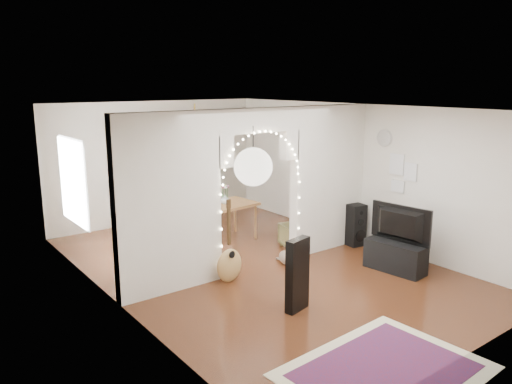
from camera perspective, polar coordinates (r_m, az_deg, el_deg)
floor at (r=8.69m, az=0.19°, el=-8.45°), size 7.50×7.50×0.00m
ceiling at (r=8.13m, az=0.21°, el=9.61°), size 5.00×7.50×0.02m
wall_back at (r=11.46m, az=-11.30°, el=3.42°), size 5.00×0.02×2.70m
wall_front at (r=5.90m, az=23.09°, el=-5.88°), size 5.00×0.02×2.70m
wall_left at (r=7.11m, az=-16.01°, el=-2.31°), size 0.02×7.50×2.70m
wall_right at (r=10.00m, az=11.65°, el=2.10°), size 0.02×7.50×2.70m
divider_wall at (r=8.29m, az=0.20°, el=0.78°), size 5.00×0.20×2.70m
fairy_lights at (r=8.17m, az=0.76°, el=1.49°), size 1.64×0.04×1.60m
window at (r=8.76m, az=-20.23°, el=1.13°), size 0.04×1.20×1.40m
wall_clock at (r=9.50m, az=14.50°, el=6.00°), size 0.03×0.31×0.31m
picture_frames at (r=9.34m, az=16.22°, el=2.08°), size 0.02×0.50×0.70m
paper_lantern at (r=5.13m, az=-0.33°, el=2.89°), size 0.40×0.40×0.40m
ceiling_fan at (r=9.81m, az=-6.99°, el=8.25°), size 1.10×1.10×0.30m
area_rug at (r=5.98m, az=14.60°, el=-19.18°), size 2.24×1.73×0.02m
guitar_case at (r=6.95m, az=4.75°, el=-9.42°), size 0.41×0.22×1.04m
acoustic_guitar at (r=7.88m, az=-3.08°, el=-6.88°), size 0.48×0.25×1.14m
tabby_cat at (r=8.71m, az=3.62°, el=-7.43°), size 0.25×0.53×0.35m
floor_speaker at (r=9.83m, az=11.36°, el=-3.73°), size 0.35×0.32×0.81m
media_console at (r=8.72m, az=15.62°, el=-7.13°), size 0.52×1.04×0.50m
tv at (r=8.55m, az=15.84°, el=-3.59°), size 0.27×1.08×0.62m
bookcase at (r=11.61m, az=-8.09°, el=0.68°), size 1.51×0.88×1.52m
dining_table at (r=9.87m, az=-3.55°, el=-1.77°), size 1.26×0.90×0.76m
flower_vase at (r=9.83m, az=-3.56°, el=-0.81°), size 0.20×0.20×0.19m
dining_chair_left at (r=10.38m, az=-11.37°, el=-3.58°), size 0.75×0.76×0.56m
dining_chair_right at (r=9.58m, az=4.53°, el=-4.99°), size 0.61×0.62×0.47m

